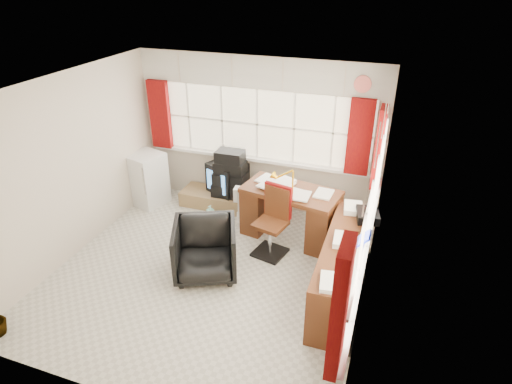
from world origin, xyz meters
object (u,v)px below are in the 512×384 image
Objects in this scene: desk at (290,211)px; task_chair at (274,218)px; mini_fridge at (147,179)px; tv_bench at (222,200)px; office_chair at (205,250)px; radiator at (252,211)px; credenza at (343,267)px; desk_lamp at (293,178)px; crt_tv at (227,177)px.

task_chair reaches higher than desk.
task_chair is 2.54m from mini_fridge.
tv_bench is (-1.21, 0.93, -0.42)m from task_chair.
office_chair is (-0.82, -1.21, -0.07)m from desk.
task_chair is at bearing 25.45° from office_chair.
mini_fridge is at bearing 175.77° from radiator.
radiator is at bearing 58.64° from office_chair.
tv_bench is (-2.28, 1.52, -0.26)m from credenza.
radiator is at bearing 158.70° from desk_lamp.
tv_bench is 1.55× the size of mini_fridge.
desk_lamp reaches higher than desk.
credenza is (0.95, -1.00, -0.06)m from desk.
mini_fridge reaches higher than crt_tv.
task_chair is 1.07m from office_chair.
desk is 0.44m from task_chair.
desk is at bearing 133.31° from credenza.
crt_tv is (-0.45, 1.85, 0.13)m from office_chair.
tv_bench is at bearing 148.59° from radiator.
desk_lamp is at bearing -70.87° from desk.
crt_tv reaches higher than office_chair.
mini_fridge is at bearing 171.04° from desk_lamp.
task_chair is 0.73× the size of tv_bench.
task_chair is (-0.12, -0.41, 0.09)m from desk.
office_chair is 1.25× the size of radiator.
tv_bench is at bearing 158.82° from desk.
radiator is (0.19, 1.30, -0.11)m from office_chair.
task_chair reaches higher than crt_tv.
credenza is at bearing -42.95° from desk_lamp.
task_chair is (-0.19, -0.23, -0.55)m from desk_lamp.
radiator is (-0.70, 0.27, -0.83)m from desk_lamp.
task_chair is 0.77m from radiator.
task_chair reaches higher than mini_fridge.
mini_fridge reaches higher than credenza.
desk_lamp is (0.06, -0.18, 0.65)m from desk.
crt_tv is (-0.64, 0.56, 0.24)m from radiator.
office_chair is at bearing -131.40° from task_chair.
credenza reaches higher than crt_tv.
desk reaches higher than tv_bench.
radiator is 0.47× the size of tv_bench.
credenza reaches higher than office_chair.
desk_lamp is at bearing -8.96° from mini_fridge.
task_chair is at bearing -106.69° from desk.
radiator is 0.33× the size of credenza.
tv_bench is 1.95× the size of crt_tv.
desk is at bearing -5.21° from mini_fridge.
tv_bench is 1.32m from mini_fridge.
tv_bench is (-0.51, 1.72, -0.25)m from office_chair.
desk is 1.46× the size of task_chair.
office_chair is 0.91× the size of mini_fridge.
credenza is (1.58, -1.10, 0.12)m from radiator.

